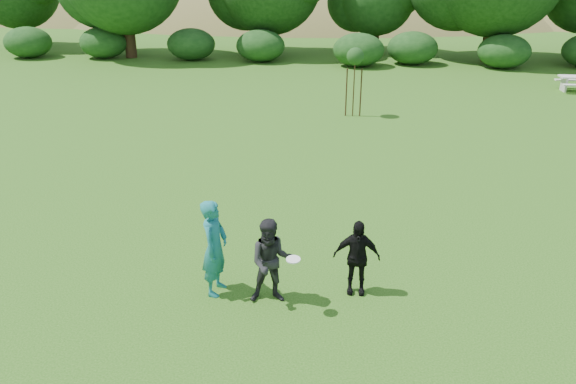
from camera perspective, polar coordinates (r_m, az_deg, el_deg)
name	(u,v)px	position (r m, az deg, el deg)	size (l,w,h in m)	color
ground	(272,302)	(11.34, -1.66, -11.11)	(120.00, 120.00, 0.00)	#19470C
player_teal	(215,248)	(11.23, -7.46, -5.62)	(0.74, 0.48, 2.02)	#196D73
player_grey	(271,262)	(10.92, -1.71, -7.08)	(0.86, 0.67, 1.76)	black
player_black	(356,257)	(11.32, 6.97, -6.58)	(0.93, 0.39, 1.59)	black
frisbee	(293,259)	(10.45, 0.54, -6.87)	(0.27, 0.27, 0.05)	white
sapling	(355,58)	(23.63, 6.84, 13.34)	(0.70, 0.70, 2.85)	#3E2718
hillside	(334,95)	(79.89, 4.73, 9.79)	(150.00, 72.00, 52.00)	olive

